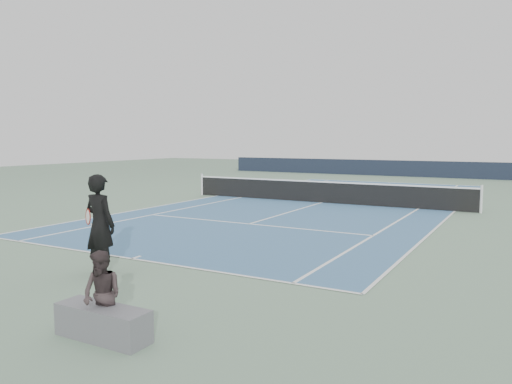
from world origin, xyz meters
The scene contains 7 objects.
ground centered at (0.00, 0.00, 0.00)m, with size 80.00×80.00×0.00m, color slate.
court_surface centered at (0.00, 0.00, 0.01)m, with size 10.97×23.77×0.01m, color #3D6891.
tennis_net centered at (0.00, 0.00, 0.50)m, with size 12.90×0.10×1.07m.
windscreen_far centered at (0.00, 17.88, 0.60)m, with size 30.00×0.25×1.20m, color black.
tennis_player centered at (0.35, -13.14, 1.04)m, with size 0.86×0.60×2.07m.
tennis_ball centered at (0.75, -13.81, 0.03)m, with size 0.07×0.07×0.07m, color #B7E12E.
spectator_bench centered at (2.92, -15.57, 0.44)m, with size 1.45×0.51×1.24m.
Camera 1 is at (8.03, -20.39, 2.76)m, focal length 35.00 mm.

